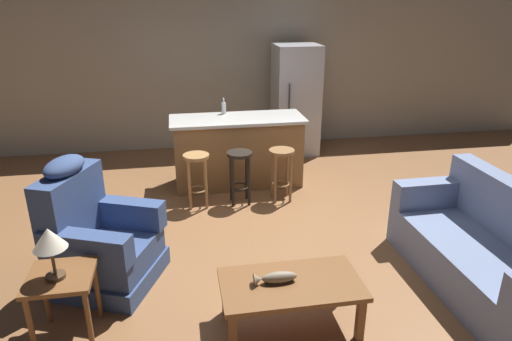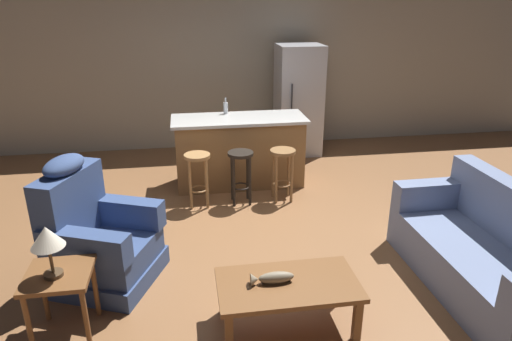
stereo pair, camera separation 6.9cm
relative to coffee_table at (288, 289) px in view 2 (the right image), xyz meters
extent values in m
plane|color=brown|center=(-0.01, 1.66, -0.36)|extent=(12.00, 12.00, 0.00)
cube|color=#A89E89|center=(-0.01, 4.78, 0.94)|extent=(12.00, 0.05, 2.60)
cube|color=brown|center=(0.00, 0.00, 0.04)|extent=(1.10, 0.60, 0.04)
cube|color=brown|center=(-0.49, -0.24, -0.17)|extent=(0.06, 0.06, 0.38)
cube|color=brown|center=(0.49, -0.24, -0.17)|extent=(0.06, 0.06, 0.38)
cube|color=brown|center=(-0.49, 0.24, -0.17)|extent=(0.06, 0.06, 0.38)
cube|color=brown|center=(0.49, 0.24, -0.17)|extent=(0.06, 0.06, 0.38)
cube|color=#4C3823|center=(-0.09, 0.02, 0.06)|extent=(0.22, 0.07, 0.01)
ellipsoid|color=gray|center=(-0.09, 0.02, 0.10)|extent=(0.28, 0.09, 0.09)
cone|color=gray|center=(-0.26, 0.02, 0.10)|extent=(0.06, 0.10, 0.10)
cube|color=#707FA3|center=(1.80, 0.23, -0.26)|extent=(0.86, 1.91, 0.20)
cube|color=#707FA3|center=(1.80, 0.23, -0.05)|extent=(0.86, 1.91, 0.22)
cube|color=#707FA3|center=(1.79, 1.08, 0.20)|extent=(0.84, 0.21, 0.28)
cube|color=#384C7A|center=(-1.50, 0.89, -0.27)|extent=(1.10, 1.10, 0.18)
cube|color=#384C7A|center=(-1.50, 0.89, -0.06)|extent=(1.03, 1.00, 0.24)
cube|color=#384C7A|center=(-1.78, 1.01, 0.38)|extent=(0.51, 0.79, 0.64)
ellipsoid|color=#384C7A|center=(-1.78, 1.01, 0.76)|extent=(0.42, 0.53, 0.16)
cube|color=#384C7A|center=(-1.35, 1.19, 0.19)|extent=(0.81, 0.47, 0.26)
cube|color=#384C7A|center=(-1.61, 0.58, 0.19)|extent=(0.81, 0.47, 0.26)
cube|color=brown|center=(-1.72, 0.20, 0.18)|extent=(0.48, 0.48, 0.04)
cylinder|color=brown|center=(-1.92, 0.00, -0.10)|extent=(0.04, 0.04, 0.52)
cylinder|color=brown|center=(-1.52, 0.00, -0.10)|extent=(0.04, 0.04, 0.52)
cylinder|color=brown|center=(-1.92, 0.40, -0.10)|extent=(0.04, 0.04, 0.52)
cylinder|color=brown|center=(-1.52, 0.40, -0.10)|extent=(0.04, 0.04, 0.52)
cylinder|color=#4C3823|center=(-1.74, 0.16, 0.21)|extent=(0.14, 0.14, 0.03)
cylinder|color=#4C3823|center=(-1.74, 0.16, 0.34)|extent=(0.02, 0.02, 0.22)
cone|color=beige|center=(-1.74, 0.16, 0.53)|extent=(0.24, 0.24, 0.16)
cube|color=olive|center=(-0.01, 3.01, 0.09)|extent=(1.71, 0.63, 0.91)
cube|color=silver|center=(-0.01, 3.01, 0.57)|extent=(1.80, 0.70, 0.04)
cylinder|color=#A87A47|center=(-0.60, 2.38, 0.30)|extent=(0.32, 0.32, 0.04)
torus|color=#A87A47|center=(-0.60, 2.38, -0.14)|extent=(0.23, 0.23, 0.02)
cylinder|color=#A87A47|center=(-0.70, 2.28, -0.04)|extent=(0.04, 0.04, 0.64)
cylinder|color=#A87A47|center=(-0.50, 2.28, -0.04)|extent=(0.04, 0.04, 0.64)
cylinder|color=#A87A47|center=(-0.70, 2.48, -0.04)|extent=(0.04, 0.04, 0.64)
cylinder|color=#A87A47|center=(-0.50, 2.48, -0.04)|extent=(0.04, 0.04, 0.64)
cylinder|color=black|center=(-0.07, 2.38, 0.30)|extent=(0.32, 0.32, 0.04)
torus|color=black|center=(-0.07, 2.38, -0.14)|extent=(0.23, 0.23, 0.02)
cylinder|color=black|center=(-0.17, 2.28, -0.04)|extent=(0.04, 0.04, 0.64)
cylinder|color=black|center=(0.03, 2.28, -0.04)|extent=(0.04, 0.04, 0.64)
cylinder|color=black|center=(-0.17, 2.48, -0.04)|extent=(0.04, 0.04, 0.64)
cylinder|color=black|center=(0.03, 2.48, -0.04)|extent=(0.04, 0.04, 0.64)
cylinder|color=olive|center=(0.47, 2.38, 0.30)|extent=(0.32, 0.32, 0.04)
torus|color=olive|center=(0.47, 2.38, -0.14)|extent=(0.23, 0.23, 0.02)
cylinder|color=olive|center=(0.37, 2.28, -0.04)|extent=(0.04, 0.04, 0.64)
cylinder|color=olive|center=(0.57, 2.28, -0.04)|extent=(0.04, 0.04, 0.64)
cylinder|color=olive|center=(0.37, 2.48, -0.04)|extent=(0.04, 0.04, 0.64)
cylinder|color=olive|center=(0.57, 2.48, -0.04)|extent=(0.04, 0.04, 0.64)
cube|color=#B7B7BC|center=(1.11, 4.21, 0.52)|extent=(0.70, 0.66, 1.76)
cylinder|color=#333338|center=(0.92, 3.86, 0.60)|extent=(0.02, 0.02, 0.50)
cylinder|color=silver|center=(-0.16, 3.25, 0.66)|extent=(0.06, 0.06, 0.15)
cylinder|color=silver|center=(-0.16, 3.25, 0.77)|extent=(0.02, 0.02, 0.07)
camera|label=1|loc=(-0.78, -2.88, 2.15)|focal=32.00mm
camera|label=2|loc=(-0.71, -2.89, 2.15)|focal=32.00mm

